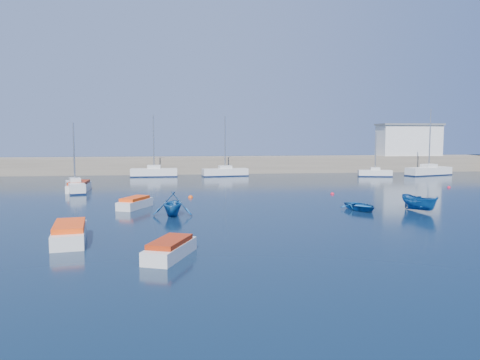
{
  "coord_description": "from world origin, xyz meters",
  "views": [
    {
      "loc": [
        -8.12,
        -27.75,
        5.96
      ],
      "look_at": [
        -2.15,
        17.43,
        1.6
      ],
      "focal_mm": 35.0,
      "sensor_mm": 36.0,
      "label": 1
    }
  ],
  "objects": [
    {
      "name": "sailboat_5",
      "position": [
        -11.62,
        40.72,
        0.67
      ],
      "size": [
        6.68,
        1.96,
        8.85
      ],
      "rotation": [
        0.0,
        0.0,
        1.56
      ],
      "color": "silver",
      "rests_on": "ground"
    },
    {
      "name": "motorboat_3",
      "position": [
        -8.58,
        -5.06,
        0.43
      ],
      "size": [
        2.71,
        4.12,
        0.91
      ],
      "rotation": [
        0.0,
        0.0,
        -0.38
      ],
      "color": "silver",
      "rests_on": "ground"
    },
    {
      "name": "sailboat_6",
      "position": [
        -1.33,
        40.33,
        0.62
      ],
      "size": [
        6.83,
        2.77,
        8.73
      ],
      "rotation": [
        0.0,
        0.0,
        1.71
      ],
      "color": "silver",
      "rests_on": "ground"
    },
    {
      "name": "buoy_0",
      "position": [
        -8.77,
        7.49,
        0.0
      ],
      "size": [
        0.49,
        0.49,
        0.49
      ],
      "primitive_type": "sphere",
      "color": "#E9470C",
      "rests_on": "ground"
    },
    {
      "name": "dinghy_left",
      "position": [
        -8.57,
        7.07,
        0.89
      ],
      "size": [
        3.19,
        3.62,
        1.78
      ],
      "primitive_type": "imported",
      "rotation": [
        0.0,
        0.0,
        -0.08
      ],
      "color": "#155196",
      "rests_on": "ground"
    },
    {
      "name": "motorboat_1",
      "position": [
        -11.7,
        11.06,
        0.43
      ],
      "size": [
        2.79,
        3.99,
        0.93
      ],
      "rotation": [
        0.0,
        0.0,
        -0.43
      ],
      "color": "silver",
      "rests_on": "ground"
    },
    {
      "name": "buoy_4",
      "position": [
        22.53,
        21.72,
        0.0
      ],
      "size": [
        0.38,
        0.38,
        0.38
      ],
      "primitive_type": "sphere",
      "color": "red",
      "rests_on": "ground"
    },
    {
      "name": "back_wall",
      "position": [
        0.0,
        46.0,
        1.3
      ],
      "size": [
        96.0,
        4.5,
        2.6
      ],
      "primitive_type": "cube",
      "color": "#756A59",
      "rests_on": "ground"
    },
    {
      "name": "ground",
      "position": [
        0.0,
        0.0,
        0.0
      ],
      "size": [
        220.0,
        220.0,
        0.0
      ],
      "primitive_type": "plane",
      "color": "black",
      "rests_on": "ground"
    },
    {
      "name": "sailboat_8",
      "position": [
        29.02,
        37.65,
        0.67
      ],
      "size": [
        7.8,
        4.33,
        9.85
      ],
      "rotation": [
        0.0,
        0.0,
        1.89
      ],
      "color": "silver",
      "rests_on": "ground"
    },
    {
      "name": "sailboat_7",
      "position": [
        20.19,
        36.73,
        0.53
      ],
      "size": [
        4.94,
        2.42,
        6.41
      ],
      "rotation": [
        0.0,
        0.0,
        1.33
      ],
      "color": "silver",
      "rests_on": "ground"
    },
    {
      "name": "buoy_3",
      "position": [
        -7.01,
        16.95,
        0.0
      ],
      "size": [
        0.47,
        0.47,
        0.47
      ],
      "primitive_type": "sphere",
      "color": "#E9470C",
      "rests_on": "ground"
    },
    {
      "name": "buoy_1",
      "position": [
        7.35,
        17.69,
        0.0
      ],
      "size": [
        0.39,
        0.39,
        0.39
      ],
      "primitive_type": "sphere",
      "color": "red",
      "rests_on": "ground"
    },
    {
      "name": "harbor_office",
      "position": [
        30.0,
        46.0,
        5.1
      ],
      "size": [
        10.0,
        4.0,
        5.0
      ],
      "primitive_type": "cube",
      "color": "silver",
      "rests_on": "back_wall"
    },
    {
      "name": "motorboat_2",
      "position": [
        -18.74,
        23.95,
        0.5
      ],
      "size": [
        1.98,
        5.27,
        1.08
      ],
      "rotation": [
        0.0,
        0.0,
        0.03
      ],
      "color": "silver",
      "rests_on": "ground"
    },
    {
      "name": "dinghy_right",
      "position": [
        10.66,
        6.45,
        0.66
      ],
      "size": [
        2.34,
        3.67,
        1.33
      ],
      "primitive_type": "imported",
      "rotation": [
        0.0,
        0.0,
        0.33
      ],
      "color": "#155196",
      "rests_on": "ground"
    },
    {
      "name": "sailboat_3",
      "position": [
        -18.92,
        22.93,
        0.6
      ],
      "size": [
        3.08,
        5.6,
        7.27
      ],
      "rotation": [
        0.0,
        0.0,
        0.31
      ],
      "color": "silver",
      "rests_on": "ground"
    },
    {
      "name": "motorboat_0",
      "position": [
        -14.22,
        -0.93,
        0.51
      ],
      "size": [
        2.43,
        5.03,
        1.08
      ],
      "rotation": [
        0.0,
        0.0,
        0.16
      ],
      "color": "silver",
      "rests_on": "ground"
    },
    {
      "name": "dinghy_center",
      "position": [
        6.26,
        7.53,
        0.34
      ],
      "size": [
        3.15,
        3.81,
        0.68
      ],
      "primitive_type": "imported",
      "rotation": [
        0.0,
        0.0,
        0.27
      ],
      "color": "#155196",
      "rests_on": "ground"
    }
  ]
}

